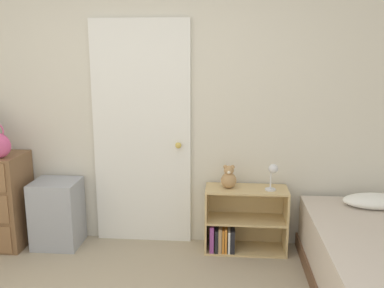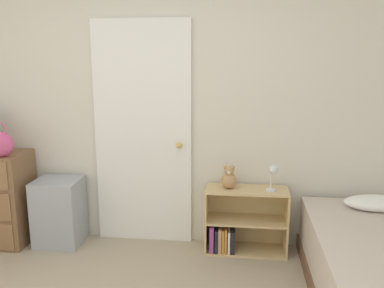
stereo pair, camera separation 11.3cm
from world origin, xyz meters
name	(u,v)px [view 2 (the right image)]	position (x,y,z in m)	size (l,w,h in m)	color
wall_back	(151,108)	(0.00, 1.98, 1.27)	(10.00, 0.06, 2.55)	beige
door_closed	(143,134)	(-0.07, 1.93, 1.04)	(0.90, 0.09, 2.07)	white
handbag	(0,144)	(-1.28, 1.59, 0.99)	(0.25, 0.13, 0.32)	#C64C7F
storage_bin	(59,212)	(-0.85, 1.75, 0.31)	(0.42, 0.37, 0.62)	#999EA8
bookshelf	(239,225)	(0.83, 1.79, 0.24)	(0.73, 0.30, 0.59)	tan
teddy_bear	(229,178)	(0.74, 1.78, 0.68)	(0.14, 0.14, 0.21)	tan
desk_lamp	(273,173)	(1.12, 1.74, 0.76)	(0.11, 0.10, 0.24)	silver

